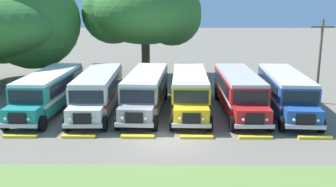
# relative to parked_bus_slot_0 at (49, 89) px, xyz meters

# --- Properties ---
(ground_plane) EXTENTS (220.00, 220.00, 0.00)m
(ground_plane) POSITION_rel_parked_bus_slot_0_xyz_m (8.87, -6.56, -1.58)
(ground_plane) COLOR slate
(parked_bus_slot_0) EXTENTS (2.95, 10.87, 2.82)m
(parked_bus_slot_0) POSITION_rel_parked_bus_slot_0_xyz_m (0.00, 0.00, 0.00)
(parked_bus_slot_0) COLOR teal
(parked_bus_slot_0) RESTS_ON ground_plane
(parked_bus_slot_1) EXTENTS (2.87, 10.86, 2.82)m
(parked_bus_slot_1) POSITION_rel_parked_bus_slot_0_xyz_m (3.64, 0.02, 0.00)
(parked_bus_slot_1) COLOR silver
(parked_bus_slot_1) RESTS_ON ground_plane
(parked_bus_slot_2) EXTENTS (3.22, 10.92, 2.82)m
(parked_bus_slot_2) POSITION_rel_parked_bus_slot_0_xyz_m (7.20, 0.19, 0.00)
(parked_bus_slot_2) COLOR #9E9993
(parked_bus_slot_2) RESTS_ON ground_plane
(parked_bus_slot_3) EXTENTS (2.88, 10.86, 2.82)m
(parked_bus_slot_3) POSITION_rel_parked_bus_slot_0_xyz_m (10.47, 0.15, 0.00)
(parked_bus_slot_3) COLOR yellow
(parked_bus_slot_3) RESTS_ON ground_plane
(parked_bus_slot_4) EXTENTS (2.73, 10.85, 2.82)m
(parked_bus_slot_4) POSITION_rel_parked_bus_slot_0_xyz_m (14.11, 0.06, 0.00)
(parked_bus_slot_4) COLOR red
(parked_bus_slot_4) RESTS_ON ground_plane
(parked_bus_slot_5) EXTENTS (3.25, 10.92, 2.82)m
(parked_bus_slot_5) POSITION_rel_parked_bus_slot_0_xyz_m (17.52, -0.02, 0.00)
(parked_bus_slot_5) COLOR #23519E
(parked_bus_slot_5) RESTS_ON ground_plane
(curb_wheelstop_0) EXTENTS (2.00, 0.36, 0.15)m
(curb_wheelstop_0) POSITION_rel_parked_bus_slot_0_xyz_m (0.07, -6.09, -1.51)
(curb_wheelstop_0) COLOR yellow
(curb_wheelstop_0) RESTS_ON ground_plane
(curb_wheelstop_1) EXTENTS (2.00, 0.36, 0.15)m
(curb_wheelstop_1) POSITION_rel_parked_bus_slot_0_xyz_m (3.59, -6.09, -1.51)
(curb_wheelstop_1) COLOR yellow
(curb_wheelstop_1) RESTS_ON ground_plane
(curb_wheelstop_2) EXTENTS (2.00, 0.36, 0.15)m
(curb_wheelstop_2) POSITION_rel_parked_bus_slot_0_xyz_m (7.11, -6.09, -1.51)
(curb_wheelstop_2) COLOR yellow
(curb_wheelstop_2) RESTS_ON ground_plane
(curb_wheelstop_3) EXTENTS (2.00, 0.36, 0.15)m
(curb_wheelstop_3) POSITION_rel_parked_bus_slot_0_xyz_m (10.63, -6.09, -1.51)
(curb_wheelstop_3) COLOR yellow
(curb_wheelstop_3) RESTS_ON ground_plane
(curb_wheelstop_4) EXTENTS (2.00, 0.36, 0.15)m
(curb_wheelstop_4) POSITION_rel_parked_bus_slot_0_xyz_m (14.14, -6.09, -1.51)
(curb_wheelstop_4) COLOR yellow
(curb_wheelstop_4) RESTS_ON ground_plane
(curb_wheelstop_5) EXTENTS (2.00, 0.36, 0.15)m
(curb_wheelstop_5) POSITION_rel_parked_bus_slot_0_xyz_m (17.66, -6.09, -1.51)
(curb_wheelstop_5) COLOR yellow
(curb_wheelstop_5) RESTS_ON ground_plane
(broad_shade_tree) EXTENTS (12.16, 12.45, 11.10)m
(broad_shade_tree) POSITION_rel_parked_bus_slot_0_xyz_m (6.29, 12.84, 5.55)
(broad_shade_tree) COLOR brown
(broad_shade_tree) RESTS_ON ground_plane
(utility_pole) EXTENTS (1.80, 0.20, 6.66)m
(utility_pole) POSITION_rel_parked_bus_slot_0_xyz_m (20.81, 2.45, 1.99)
(utility_pole) COLOR brown
(utility_pole) RESTS_ON ground_plane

